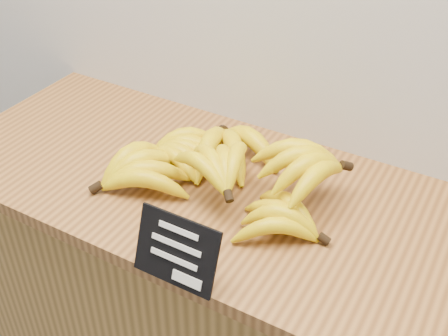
# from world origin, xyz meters

# --- Properties ---
(counter_top) EXTENTS (1.34, 0.54, 0.03)m
(counter_top) POSITION_xyz_m (0.09, 2.75, 0.92)
(counter_top) COLOR #95612E
(counter_top) RESTS_ON counter
(chalkboard_sign) EXTENTS (0.15, 0.05, 0.12)m
(chalkboard_sign) POSITION_xyz_m (0.11, 2.49, 0.99)
(chalkboard_sign) COLOR black
(chalkboard_sign) RESTS_ON counter_top
(banana_pile) EXTENTS (0.55, 0.39, 0.12)m
(banana_pile) POSITION_xyz_m (0.06, 2.76, 0.98)
(banana_pile) COLOR yellow
(banana_pile) RESTS_ON counter_top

